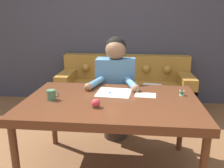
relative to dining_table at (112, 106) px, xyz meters
name	(u,v)px	position (x,y,z in m)	size (l,w,h in m)	color
wall_back	(116,25)	(-0.14, 2.01, 0.64)	(8.00, 0.06, 2.60)	#383842
dining_table	(112,106)	(0.00, 0.00, 0.00)	(1.54, 1.00, 0.73)	#562D19
couch	(125,90)	(0.05, 1.62, -0.36)	(2.02, 0.77, 0.83)	olive
person	(115,87)	(-0.02, 0.67, -0.02)	(0.55, 0.62, 1.22)	#33281E
pattern_paper_main	(114,93)	(0.00, 0.19, 0.07)	(0.34, 0.32, 0.00)	beige
pattern_paper_offcut	(145,95)	(0.30, 0.15, 0.07)	(0.20, 0.16, 0.00)	beige
scissors	(114,93)	(0.01, 0.17, 0.07)	(0.23, 0.10, 0.01)	silver
mug	(51,95)	(-0.53, -0.06, 0.11)	(0.11, 0.08, 0.09)	#47704C
thread_spool	(182,93)	(0.64, 0.18, 0.09)	(0.04, 0.04, 0.05)	#338C4C
pin_cushion	(96,104)	(-0.11, -0.20, 0.10)	(0.07, 0.07, 0.07)	#4C3828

